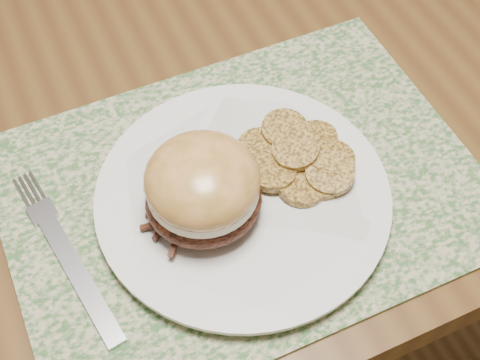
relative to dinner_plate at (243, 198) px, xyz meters
name	(u,v)px	position (x,y,z in m)	size (l,w,h in m)	color
ground	(80,347)	(-0.23, 0.27, -0.76)	(3.50, 3.50, 0.00)	#53371C
placemat	(243,189)	(0.01, 0.02, -0.01)	(0.45, 0.33, 0.00)	#385C2F
dinner_plate	(243,198)	(0.00, 0.00, 0.00)	(0.26, 0.26, 0.02)	silver
pork_sandwich	(203,188)	(-0.04, 0.00, 0.05)	(0.12, 0.12, 0.08)	black
roasted_potatoes	(302,159)	(0.06, 0.01, 0.02)	(0.11, 0.13, 0.03)	olive
fork	(65,253)	(-0.17, 0.02, -0.01)	(0.05, 0.21, 0.00)	#BAB9C1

